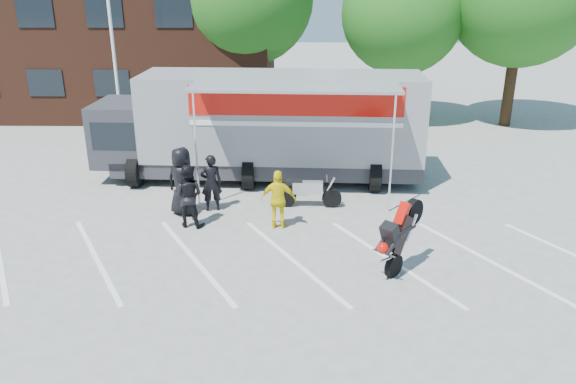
{
  "coord_description": "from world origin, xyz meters",
  "views": [
    {
      "loc": [
        0.27,
        -11.17,
        6.44
      ],
      "look_at": [
        0.08,
        2.23,
        1.3
      ],
      "focal_mm": 35.0,
      "sensor_mm": 36.0,
      "label": 1
    }
  ],
  "objects_px": {
    "stunt_bike_rider": "(407,266)",
    "spectator_leather_c": "(188,196)",
    "tree_mid": "(403,13)",
    "parked_motorcycle": "(309,207)",
    "spectator_leather_b": "(211,183)",
    "spectator_hivis": "(279,200)",
    "spectator_leather_a": "(182,181)",
    "flagpole": "(117,18)",
    "transporter_truck": "(268,178)"
  },
  "relations": [
    {
      "from": "flagpole",
      "to": "transporter_truck",
      "type": "xyz_separation_m",
      "value": [
        5.56,
        -3.02,
        -5.05
      ]
    },
    {
      "from": "spectator_leather_b",
      "to": "spectator_hivis",
      "type": "distance_m",
      "value": 2.35
    },
    {
      "from": "flagpole",
      "to": "spectator_hivis",
      "type": "height_order",
      "value": "flagpole"
    },
    {
      "from": "spectator_leather_c",
      "to": "spectator_hivis",
      "type": "height_order",
      "value": "spectator_leather_c"
    },
    {
      "from": "flagpole",
      "to": "stunt_bike_rider",
      "type": "distance_m",
      "value": 14.0
    },
    {
      "from": "stunt_bike_rider",
      "to": "spectator_leather_a",
      "type": "height_order",
      "value": "spectator_leather_a"
    },
    {
      "from": "spectator_hivis",
      "to": "spectator_leather_c",
      "type": "bearing_deg",
      "value": 1.14
    },
    {
      "from": "stunt_bike_rider",
      "to": "spectator_leather_b",
      "type": "height_order",
      "value": "spectator_leather_b"
    },
    {
      "from": "spectator_leather_b",
      "to": "spectator_leather_c",
      "type": "height_order",
      "value": "spectator_leather_c"
    },
    {
      "from": "flagpole",
      "to": "spectator_leather_c",
      "type": "height_order",
      "value": "flagpole"
    },
    {
      "from": "flagpole",
      "to": "transporter_truck",
      "type": "distance_m",
      "value": 8.1
    },
    {
      "from": "transporter_truck",
      "to": "spectator_leather_b",
      "type": "height_order",
      "value": "transporter_truck"
    },
    {
      "from": "spectator_leather_b",
      "to": "spectator_leather_c",
      "type": "distance_m",
      "value": 1.21
    },
    {
      "from": "flagpole",
      "to": "spectator_leather_b",
      "type": "bearing_deg",
      "value": -55.41
    },
    {
      "from": "flagpole",
      "to": "tree_mid",
      "type": "distance_m",
      "value": 12.31
    },
    {
      "from": "spectator_leather_a",
      "to": "spectator_leather_c",
      "type": "distance_m",
      "value": 0.89
    },
    {
      "from": "transporter_truck",
      "to": "spectator_leather_b",
      "type": "relative_size",
      "value": 6.52
    },
    {
      "from": "tree_mid",
      "to": "transporter_truck",
      "type": "distance_m",
      "value": 11.01
    },
    {
      "from": "transporter_truck",
      "to": "spectator_leather_c",
      "type": "distance_m",
      "value": 4.52
    },
    {
      "from": "stunt_bike_rider",
      "to": "spectator_leather_b",
      "type": "bearing_deg",
      "value": -171.86
    },
    {
      "from": "parked_motorcycle",
      "to": "spectator_leather_a",
      "type": "distance_m",
      "value": 3.82
    },
    {
      "from": "tree_mid",
      "to": "spectator_hivis",
      "type": "relative_size",
      "value": 4.65
    },
    {
      "from": "flagpole",
      "to": "transporter_truck",
      "type": "relative_size",
      "value": 0.72
    },
    {
      "from": "transporter_truck",
      "to": "spectator_hivis",
      "type": "height_order",
      "value": "transporter_truck"
    },
    {
      "from": "parked_motorcycle",
      "to": "spectator_leather_b",
      "type": "xyz_separation_m",
      "value": [
        -2.86,
        -0.28,
        0.85
      ]
    },
    {
      "from": "spectator_leather_a",
      "to": "spectator_hivis",
      "type": "distance_m",
      "value": 2.94
    },
    {
      "from": "flagpole",
      "to": "spectator_leather_c",
      "type": "bearing_deg",
      "value": -62.86
    },
    {
      "from": "transporter_truck",
      "to": "stunt_bike_rider",
      "type": "xyz_separation_m",
      "value": [
        3.61,
        -6.27,
        0.0
      ]
    },
    {
      "from": "transporter_truck",
      "to": "parked_motorcycle",
      "type": "bearing_deg",
      "value": -59.76
    },
    {
      "from": "parked_motorcycle",
      "to": "tree_mid",
      "type": "bearing_deg",
      "value": -21.02
    },
    {
      "from": "spectator_leather_b",
      "to": "stunt_bike_rider",
      "type": "bearing_deg",
      "value": 132.67
    },
    {
      "from": "flagpole",
      "to": "spectator_hivis",
      "type": "xyz_separation_m",
      "value": [
        6.06,
        -7.11,
        -4.23
      ]
    },
    {
      "from": "transporter_truck",
      "to": "flagpole",
      "type": "bearing_deg",
      "value": 153.83
    },
    {
      "from": "spectator_leather_b",
      "to": "spectator_hivis",
      "type": "bearing_deg",
      "value": 134.78
    },
    {
      "from": "tree_mid",
      "to": "flagpole",
      "type": "bearing_deg",
      "value": -156.03
    },
    {
      "from": "stunt_bike_rider",
      "to": "spectator_leather_c",
      "type": "relative_size",
      "value": 1.07
    },
    {
      "from": "spectator_leather_c",
      "to": "stunt_bike_rider",
      "type": "bearing_deg",
      "value": 169.07
    },
    {
      "from": "stunt_bike_rider",
      "to": "spectator_leather_a",
      "type": "distance_m",
      "value": 6.74
    },
    {
      "from": "spectator_leather_a",
      "to": "stunt_bike_rider",
      "type": "bearing_deg",
      "value": 174.33
    },
    {
      "from": "spectator_leather_a",
      "to": "spectator_leather_b",
      "type": "relative_size",
      "value": 1.17
    },
    {
      "from": "tree_mid",
      "to": "parked_motorcycle",
      "type": "distance_m",
      "value": 12.48
    },
    {
      "from": "spectator_leather_a",
      "to": "spectator_hivis",
      "type": "bearing_deg",
      "value": -176.49
    },
    {
      "from": "transporter_truck",
      "to": "spectator_leather_a",
      "type": "bearing_deg",
      "value": -123.48
    },
    {
      "from": "stunt_bike_rider",
      "to": "flagpole",
      "type": "bearing_deg",
      "value": 176.43
    },
    {
      "from": "spectator_leather_c",
      "to": "spectator_hivis",
      "type": "xyz_separation_m",
      "value": [
        2.47,
        -0.12,
        -0.06
      ]
    },
    {
      "from": "tree_mid",
      "to": "spectator_hivis",
      "type": "height_order",
      "value": "tree_mid"
    },
    {
      "from": "stunt_bike_rider",
      "to": "spectator_leather_c",
      "type": "xyz_separation_m",
      "value": [
        -5.58,
        2.29,
        0.88
      ]
    },
    {
      "from": "spectator_leather_a",
      "to": "flagpole",
      "type": "bearing_deg",
      "value": -39.79
    },
    {
      "from": "flagpole",
      "to": "spectator_leather_b",
      "type": "height_order",
      "value": "flagpole"
    },
    {
      "from": "transporter_truck",
      "to": "spectator_hivis",
      "type": "relative_size",
      "value": 6.74
    }
  ]
}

